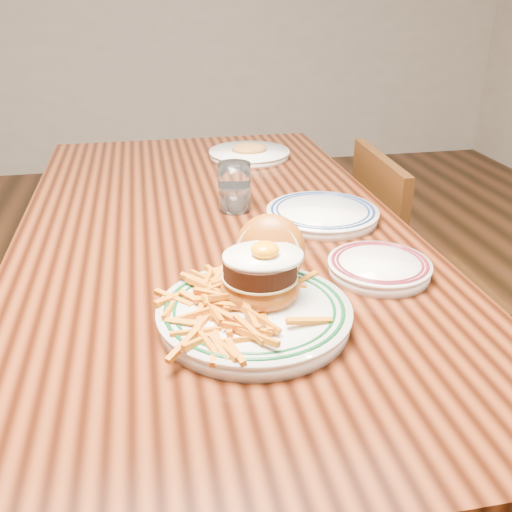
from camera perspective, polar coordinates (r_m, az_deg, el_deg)
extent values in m
plane|color=black|center=(1.70, -3.38, -20.96)|extent=(6.00, 6.00, 0.00)
cube|color=black|center=(1.28, -4.22, 1.97)|extent=(0.85, 1.60, 0.05)
cylinder|color=black|center=(2.11, -16.35, -0.26)|extent=(0.07, 0.07, 0.70)
cylinder|color=black|center=(2.16, 3.23, 1.36)|extent=(0.07, 0.07, 0.70)
cube|color=#3B230C|center=(1.80, 16.36, -3.44)|extent=(0.40, 0.40, 0.04)
cube|color=#3B230C|center=(1.64, 11.81, 2.84)|extent=(0.04, 0.38, 0.41)
cylinder|color=#3B230C|center=(2.10, 17.98, -5.80)|extent=(0.04, 0.04, 0.37)
cylinder|color=#3B230C|center=(1.98, 9.37, -6.77)|extent=(0.04, 0.04, 0.37)
cylinder|color=#3B230C|center=(1.86, 22.29, -10.90)|extent=(0.04, 0.04, 0.37)
cylinder|color=#3B230C|center=(1.73, 12.65, -12.48)|extent=(0.04, 0.04, 0.37)
cylinder|color=white|center=(0.90, -0.16, -6.13)|extent=(0.30, 0.30, 0.02)
cylinder|color=white|center=(0.89, -0.16, -5.31)|extent=(0.31, 0.31, 0.01)
torus|color=#0B401D|center=(0.89, -0.17, -5.19)|extent=(0.28, 0.28, 0.01)
torus|color=#0B401D|center=(0.89, -0.17, -5.19)|extent=(0.26, 0.26, 0.01)
ellipsoid|color=#8E4412|center=(0.92, 0.40, -3.22)|extent=(0.13, 0.13, 0.06)
cylinder|color=#D2C083|center=(0.91, 0.41, -2.03)|extent=(0.12, 0.12, 0.00)
cylinder|color=black|center=(0.90, 0.41, -1.06)|extent=(0.12, 0.12, 0.03)
ellipsoid|color=white|center=(0.89, 0.71, -0.02)|extent=(0.13, 0.11, 0.01)
ellipsoid|color=orange|center=(0.88, 0.90, 0.62)|extent=(0.05, 0.05, 0.02)
ellipsoid|color=#8E4412|center=(0.96, 1.42, 0.66)|extent=(0.15, 0.14, 0.14)
cylinder|color=#D2C083|center=(0.95, 1.17, 0.06)|extent=(0.12, 0.08, 0.11)
cylinder|color=white|center=(1.07, 12.19, -1.36)|extent=(0.19, 0.19, 0.02)
cylinder|color=white|center=(1.07, 12.25, -0.73)|extent=(0.19, 0.19, 0.01)
torus|color=#59141E|center=(1.07, 12.26, -0.63)|extent=(0.18, 0.18, 0.01)
torus|color=#59141E|center=(1.07, 12.26, -0.63)|extent=(0.16, 0.16, 0.01)
cube|color=silver|center=(1.08, 13.10, -0.33)|extent=(0.11, 0.07, 0.00)
cylinder|color=white|center=(1.30, 6.64, 4.02)|extent=(0.25, 0.25, 0.02)
cylinder|color=white|center=(1.30, 6.67, 4.53)|extent=(0.25, 0.25, 0.01)
torus|color=navy|center=(1.30, 6.67, 4.60)|extent=(0.24, 0.24, 0.01)
torus|color=navy|center=(1.30, 6.67, 4.60)|extent=(0.21, 0.21, 0.01)
cylinder|color=white|center=(1.34, -2.17, 6.92)|extent=(0.08, 0.08, 0.11)
cylinder|color=silver|center=(1.35, -2.15, 5.85)|extent=(0.06, 0.06, 0.06)
cylinder|color=white|center=(1.78, -0.67, 10.06)|extent=(0.24, 0.24, 0.02)
cylinder|color=white|center=(1.77, -0.67, 10.42)|extent=(0.25, 0.25, 0.01)
ellipsoid|color=#B27133|center=(1.77, -0.67, 10.67)|extent=(0.11, 0.09, 0.03)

